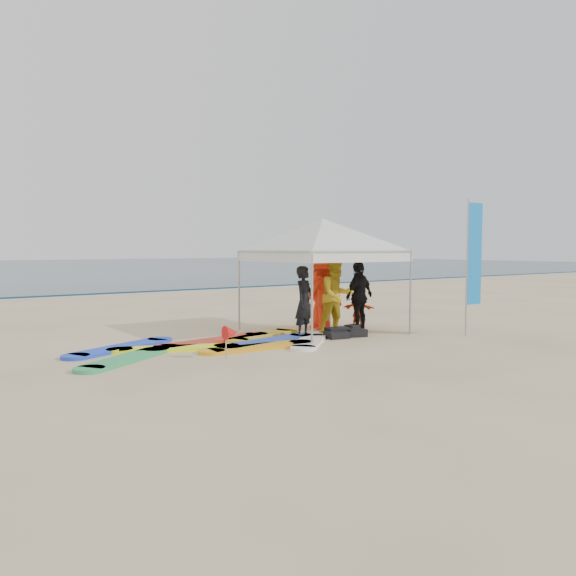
{
  "coord_description": "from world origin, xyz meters",
  "views": [
    {
      "loc": [
        -6.83,
        -7.79,
        2.09
      ],
      "look_at": [
        0.57,
        2.6,
        1.2
      ],
      "focal_mm": 35.0,
      "sensor_mm": 36.0,
      "label": 1
    }
  ],
  "objects_px": {
    "person_orange_a": "(323,294)",
    "canopy_tent": "(323,219)",
    "person_yellow": "(337,295)",
    "feather_flag": "(474,256)",
    "person_black_b": "(359,296)",
    "surfboard_spread": "(217,345)",
    "person_orange_b": "(320,298)",
    "person_black_a": "(305,302)",
    "marker_pennant": "(231,333)",
    "person_seated": "(358,309)"
  },
  "relations": [
    {
      "from": "person_orange_a",
      "to": "canopy_tent",
      "type": "xyz_separation_m",
      "value": [
        -0.31,
        -0.37,
        1.91
      ]
    },
    {
      "from": "person_yellow",
      "to": "feather_flag",
      "type": "height_order",
      "value": "feather_flag"
    },
    {
      "from": "person_black_b",
      "to": "canopy_tent",
      "type": "relative_size",
      "value": 0.41
    },
    {
      "from": "canopy_tent",
      "to": "surfboard_spread",
      "type": "bearing_deg",
      "value": -174.86
    },
    {
      "from": "person_orange_b",
      "to": "surfboard_spread",
      "type": "distance_m",
      "value": 3.78
    },
    {
      "from": "person_yellow",
      "to": "canopy_tent",
      "type": "xyz_separation_m",
      "value": [
        -0.04,
        0.5,
        1.87
      ]
    },
    {
      "from": "surfboard_spread",
      "to": "person_yellow",
      "type": "bearing_deg",
      "value": -3.87
    },
    {
      "from": "person_orange_a",
      "to": "feather_flag",
      "type": "xyz_separation_m",
      "value": [
        2.35,
        -2.84,
        1.01
      ]
    },
    {
      "from": "person_orange_a",
      "to": "person_orange_b",
      "type": "xyz_separation_m",
      "value": [
        0.14,
        0.31,
        -0.13
      ]
    },
    {
      "from": "person_black_a",
      "to": "marker_pennant",
      "type": "relative_size",
      "value": 2.65
    },
    {
      "from": "person_yellow",
      "to": "person_black_b",
      "type": "xyz_separation_m",
      "value": [
        0.81,
        0.08,
        -0.07
      ]
    },
    {
      "from": "person_seated",
      "to": "feather_flag",
      "type": "height_order",
      "value": "feather_flag"
    },
    {
      "from": "person_black_a",
      "to": "person_seated",
      "type": "height_order",
      "value": "person_black_a"
    },
    {
      "from": "person_yellow",
      "to": "person_seated",
      "type": "xyz_separation_m",
      "value": [
        1.41,
        0.77,
        -0.49
      ]
    },
    {
      "from": "person_yellow",
      "to": "surfboard_spread",
      "type": "bearing_deg",
      "value": -177.1
    },
    {
      "from": "person_yellow",
      "to": "person_orange_a",
      "type": "bearing_deg",
      "value": 79.75
    },
    {
      "from": "person_black_a",
      "to": "feather_flag",
      "type": "xyz_separation_m",
      "value": [
        3.52,
        -2.09,
        1.08
      ]
    },
    {
      "from": "person_black_a",
      "to": "person_seated",
      "type": "xyz_separation_m",
      "value": [
        2.31,
        0.66,
        -0.38
      ]
    },
    {
      "from": "person_orange_b",
      "to": "marker_pennant",
      "type": "distance_m",
      "value": 4.6
    },
    {
      "from": "person_orange_a",
      "to": "canopy_tent",
      "type": "distance_m",
      "value": 1.97
    },
    {
      "from": "person_black_b",
      "to": "person_orange_b",
      "type": "xyz_separation_m",
      "value": [
        -0.4,
        1.1,
        -0.1
      ]
    },
    {
      "from": "person_orange_b",
      "to": "feather_flag",
      "type": "xyz_separation_m",
      "value": [
        2.21,
        -3.16,
        1.14
      ]
    },
    {
      "from": "person_seated",
      "to": "person_yellow",
      "type": "bearing_deg",
      "value": 88.07
    },
    {
      "from": "marker_pennant",
      "to": "person_seated",
      "type": "bearing_deg",
      "value": 20.62
    },
    {
      "from": "person_yellow",
      "to": "canopy_tent",
      "type": "distance_m",
      "value": 1.93
    },
    {
      "from": "canopy_tent",
      "to": "marker_pennant",
      "type": "distance_m",
      "value": 4.53
    },
    {
      "from": "person_seated",
      "to": "canopy_tent",
      "type": "height_order",
      "value": "canopy_tent"
    },
    {
      "from": "canopy_tent",
      "to": "person_yellow",
      "type": "bearing_deg",
      "value": -85.12
    },
    {
      "from": "person_yellow",
      "to": "person_black_b",
      "type": "height_order",
      "value": "person_yellow"
    },
    {
      "from": "person_orange_b",
      "to": "person_seated",
      "type": "height_order",
      "value": "person_orange_b"
    },
    {
      "from": "person_yellow",
      "to": "person_orange_b",
      "type": "height_order",
      "value": "person_yellow"
    },
    {
      "from": "person_orange_a",
      "to": "canopy_tent",
      "type": "height_order",
      "value": "canopy_tent"
    },
    {
      "from": "person_orange_b",
      "to": "surfboard_spread",
      "type": "xyz_separation_m",
      "value": [
        -3.57,
        -0.96,
        -0.75
      ]
    },
    {
      "from": "person_yellow",
      "to": "canopy_tent",
      "type": "bearing_deg",
      "value": 101.65
    },
    {
      "from": "feather_flag",
      "to": "marker_pennant",
      "type": "relative_size",
      "value": 5.15
    },
    {
      "from": "surfboard_spread",
      "to": "canopy_tent",
      "type": "bearing_deg",
      "value": 5.14
    },
    {
      "from": "canopy_tent",
      "to": "marker_pennant",
      "type": "relative_size",
      "value": 6.75
    },
    {
      "from": "person_black_b",
      "to": "person_orange_b",
      "type": "bearing_deg",
      "value": -82.81
    },
    {
      "from": "person_seated",
      "to": "person_black_a",
      "type": "bearing_deg",
      "value": 75.44
    },
    {
      "from": "canopy_tent",
      "to": "person_black_b",
      "type": "bearing_deg",
      "value": -25.95
    },
    {
      "from": "person_black_a",
      "to": "marker_pennant",
      "type": "height_order",
      "value": "person_black_a"
    },
    {
      "from": "surfboard_spread",
      "to": "person_orange_b",
      "type": "bearing_deg",
      "value": 15.06
    },
    {
      "from": "marker_pennant",
      "to": "surfboard_spread",
      "type": "height_order",
      "value": "marker_pennant"
    },
    {
      "from": "person_orange_a",
      "to": "marker_pennant",
      "type": "distance_m",
      "value": 4.34
    },
    {
      "from": "marker_pennant",
      "to": "person_black_b",
      "type": "bearing_deg",
      "value": 15.15
    },
    {
      "from": "person_orange_a",
      "to": "canopy_tent",
      "type": "bearing_deg",
      "value": 56.62
    },
    {
      "from": "person_yellow",
      "to": "surfboard_spread",
      "type": "distance_m",
      "value": 3.31
    },
    {
      "from": "person_orange_b",
      "to": "surfboard_spread",
      "type": "relative_size",
      "value": 0.27
    },
    {
      "from": "person_orange_b",
      "to": "person_orange_a",
      "type": "bearing_deg",
      "value": 46.02
    },
    {
      "from": "surfboard_spread",
      "to": "person_black_a",
      "type": "bearing_deg",
      "value": -2.7
    }
  ]
}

